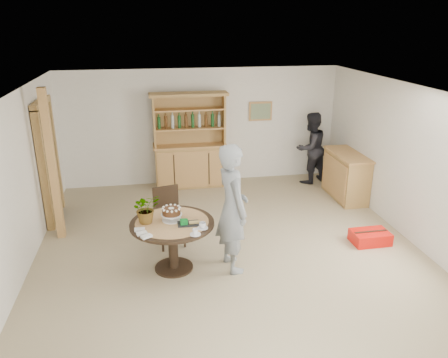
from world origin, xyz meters
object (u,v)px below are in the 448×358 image
dining_chair (168,212)px  red_suitcase (370,237)px  sideboard (346,176)px  adult_person (310,148)px  teen_boy (232,208)px  dining_table (172,231)px  hutch (190,155)px

dining_chair → red_suitcase: (3.24, -0.60, -0.43)m
dining_chair → sideboard: bearing=6.6°
adult_person → red_suitcase: (-0.02, -2.91, -0.69)m
teen_boy → dining_chair: bearing=32.8°
sideboard → adult_person: adult_person is taller
sideboard → dining_table: bearing=-149.6°
dining_table → teen_boy: size_ratio=0.64×
adult_person → hutch: bearing=-29.3°
dining_table → adult_person: bearing=44.1°
hutch → adult_person: hutch is taller
dining_table → teen_boy: bearing=-6.7°
sideboard → red_suitcase: 1.99m
sideboard → teen_boy: (-2.79, -2.24, 0.47)m
dining_chair → teen_boy: size_ratio=0.50×
dining_chair → hutch: bearing=63.2°
sideboard → red_suitcase: sideboard is taller
dining_table → teen_boy: (0.85, -0.10, 0.34)m
teen_boy → adult_person: size_ratio=1.20×
sideboard → dining_chair: bearing=-160.3°
dining_table → red_suitcase: 3.27m
dining_table → dining_chair: (-0.02, 0.83, -0.07)m
hutch → adult_person: size_ratio=1.29×
sideboard → dining_chair: 3.89m
sideboard → dining_chair: (-3.66, -1.31, 0.06)m
hutch → teen_boy: bearing=-85.9°
sideboard → teen_boy: 3.61m
sideboard → dining_chair: dining_chair is taller
sideboard → hutch: bearing=157.8°
teen_boy → red_suitcase: (2.37, 0.33, -0.84)m
dining_chair → red_suitcase: size_ratio=1.56×
hutch → sideboard: bearing=-22.2°
teen_boy → dining_table: bearing=72.9°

